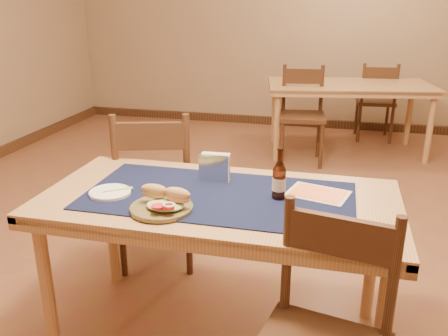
% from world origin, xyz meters
% --- Properties ---
extents(room, '(6.04, 7.04, 2.84)m').
position_xyz_m(room, '(0.00, 0.00, 1.40)').
color(room, brown).
rests_on(room, ground).
extents(main_table, '(1.60, 0.80, 0.75)m').
position_xyz_m(main_table, '(0.00, -0.80, 0.67)').
color(main_table, tan).
rests_on(main_table, ground).
extents(placemat, '(1.20, 0.60, 0.01)m').
position_xyz_m(placemat, '(0.00, -0.80, 0.75)').
color(placemat, '#0F1537').
rests_on(placemat, main_table).
extents(baseboard, '(6.00, 7.00, 0.10)m').
position_xyz_m(baseboard, '(0.00, 0.00, 0.05)').
color(baseboard, '#452A18').
rests_on(baseboard, ground).
extents(back_table, '(1.81, 1.12, 0.75)m').
position_xyz_m(back_table, '(0.59, 2.46, 0.67)').
color(back_table, tan).
rests_on(back_table, ground).
extents(chair_main_far, '(0.57, 0.57, 1.00)m').
position_xyz_m(chair_main_far, '(-0.54, -0.22, 0.52)').
color(chair_main_far, '#452A18').
rests_on(chair_main_far, ground).
extents(chair_back_near, '(0.50, 0.50, 0.96)m').
position_xyz_m(chair_back_near, '(0.14, 2.03, 0.50)').
color(chair_back_near, '#452A18').
rests_on(chair_back_near, ground).
extents(chair_back_far, '(0.45, 0.45, 0.91)m').
position_xyz_m(chair_back_far, '(0.92, 3.03, 0.48)').
color(chair_back_far, '#452A18').
rests_on(chair_back_far, ground).
extents(sandwich_plate, '(0.27, 0.27, 0.10)m').
position_xyz_m(sandwich_plate, '(-0.18, -1.01, 0.78)').
color(sandwich_plate, brown).
rests_on(sandwich_plate, placemat).
extents(side_plate, '(0.19, 0.19, 0.02)m').
position_xyz_m(side_plate, '(-0.48, -0.90, 0.76)').
color(side_plate, white).
rests_on(side_plate, placemat).
extents(fork, '(0.12, 0.09, 0.00)m').
position_xyz_m(fork, '(-0.44, -0.88, 0.77)').
color(fork, '#83C26A').
rests_on(fork, side_plate).
extents(beer_bottle, '(0.06, 0.06, 0.23)m').
position_xyz_m(beer_bottle, '(0.27, -0.77, 0.84)').
color(beer_bottle, '#431C0C').
rests_on(beer_bottle, placemat).
extents(napkin_holder, '(0.16, 0.06, 0.14)m').
position_xyz_m(napkin_holder, '(-0.06, -0.63, 0.82)').
color(napkin_holder, silver).
rests_on(napkin_holder, placemat).
extents(menu_card, '(0.31, 0.26, 0.01)m').
position_xyz_m(menu_card, '(0.43, -0.68, 0.76)').
color(menu_card, beige).
rests_on(menu_card, placemat).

